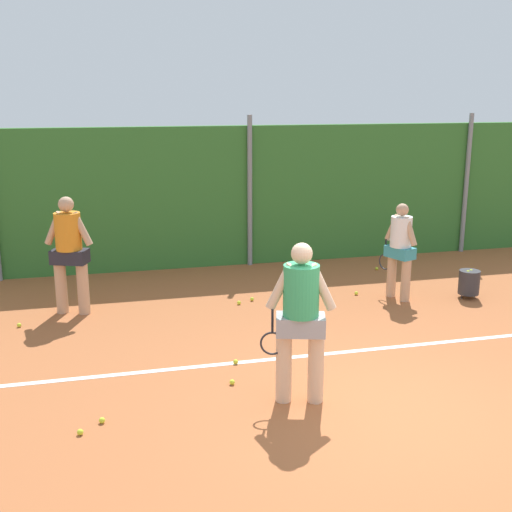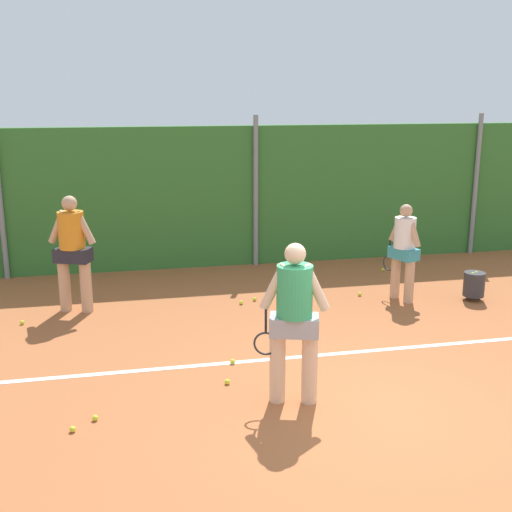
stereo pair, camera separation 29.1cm
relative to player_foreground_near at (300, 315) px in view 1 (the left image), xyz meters
name	(u,v)px [view 1 (the left image)]	position (x,y,z in m)	size (l,w,h in m)	color
ground_plane	(324,346)	(0.85, 1.50, -1.06)	(26.66, 26.66, 0.00)	#A85B33
hedge_fence_backdrop	(248,196)	(0.85, 6.29, 0.37)	(17.12, 0.25, 2.86)	#33702D
fence_post_center	(250,192)	(0.85, 6.12, 0.48)	(0.10, 0.10, 3.08)	gray
fence_post_right	(466,184)	(5.79, 6.12, 0.48)	(0.10, 0.10, 3.08)	gray
court_baseline_paint	(331,353)	(0.85, 1.23, -1.06)	(12.51, 0.10, 0.01)	white
player_foreground_near	(300,315)	(0.00, 0.00, 0.00)	(0.85, 0.47, 1.90)	beige
player_midcourt	(400,246)	(2.84, 3.28, -0.12)	(0.45, 0.72, 1.68)	tan
player_backcourt_far	(69,249)	(-2.65, 3.84, 0.02)	(0.76, 0.51, 1.92)	tan
ball_hopper	(469,282)	(4.05, 3.00, -0.77)	(0.36, 0.36, 0.51)	#2D2D33
tennis_ball_0	(377,269)	(3.26, 5.08, -1.03)	(0.07, 0.07, 0.07)	#CCDB33
tennis_ball_1	(19,325)	(-3.45, 3.35, -1.03)	(0.07, 0.07, 0.07)	#CCDB33
tennis_ball_2	(239,303)	(0.07, 3.61, -1.03)	(0.07, 0.07, 0.07)	#CCDB33
tennis_ball_3	(356,293)	(2.22, 3.63, -1.03)	(0.07, 0.07, 0.07)	#CCDB33
tennis_ball_7	(102,420)	(-2.25, 0.01, -1.03)	(0.07, 0.07, 0.07)	#CCDB33
tennis_ball_8	(252,299)	(0.33, 3.75, -1.03)	(0.07, 0.07, 0.07)	#CCDB33
tennis_ball_9	(80,432)	(-2.47, -0.19, -1.03)	(0.07, 0.07, 0.07)	#CCDB33
tennis_ball_10	(296,284)	(1.35, 4.46, -1.03)	(0.07, 0.07, 0.07)	#CCDB33
tennis_ball_11	(232,382)	(-0.67, 0.60, -1.03)	(0.07, 0.07, 0.07)	#CCDB33
tennis_ball_12	(236,362)	(-0.50, 1.20, -1.03)	(0.07, 0.07, 0.07)	#CCDB33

